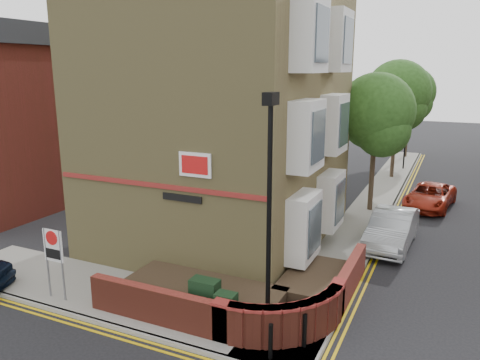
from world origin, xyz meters
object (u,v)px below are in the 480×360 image
(utility_cabinet_large, at_px, (205,300))
(zone_sign, at_px, (53,251))
(silver_car_near, at_px, (392,229))
(lamppost, at_px, (269,219))

(utility_cabinet_large, bearing_deg, zone_sign, -170.31)
(silver_car_near, bearing_deg, utility_cabinet_large, -112.60)
(lamppost, distance_m, utility_cabinet_large, 3.24)
(utility_cabinet_large, bearing_deg, silver_car_near, 64.82)
(silver_car_near, bearing_deg, lamppost, -100.82)
(utility_cabinet_large, relative_size, silver_car_near, 0.27)
(zone_sign, bearing_deg, utility_cabinet_large, 9.69)
(lamppost, height_order, silver_car_near, lamppost)
(silver_car_near, bearing_deg, zone_sign, -130.81)
(lamppost, distance_m, silver_car_near, 9.02)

